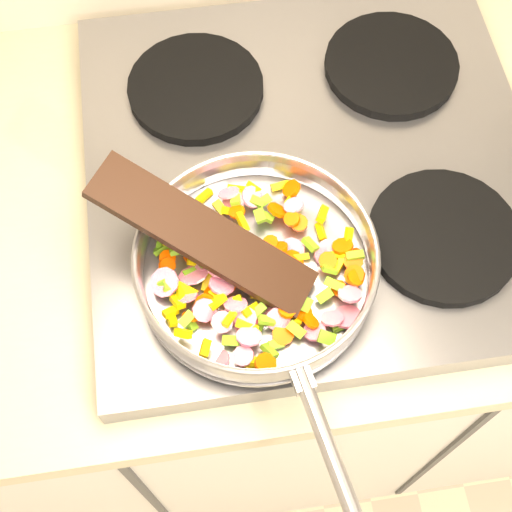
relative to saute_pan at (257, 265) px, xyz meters
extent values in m
cube|color=#939399|center=(0.10, 0.16, -0.07)|extent=(0.60, 0.60, 0.04)
cylinder|color=black|center=(-0.04, 0.02, -0.04)|extent=(0.19, 0.19, 0.02)
cylinder|color=black|center=(0.24, 0.02, -0.04)|extent=(0.19, 0.19, 0.02)
cylinder|color=black|center=(-0.04, 0.30, -0.04)|extent=(0.19, 0.19, 0.02)
cylinder|color=black|center=(0.24, 0.30, -0.04)|extent=(0.19, 0.19, 0.02)
cylinder|color=#9E9EA5|center=(0.00, 0.00, -0.03)|extent=(0.28, 0.28, 0.01)
torus|color=#9E9EA5|center=(0.00, 0.00, 0.00)|extent=(0.32, 0.32, 0.05)
torus|color=#9E9EA5|center=(0.00, 0.00, 0.02)|extent=(0.29, 0.29, 0.01)
cylinder|color=#9E9EA5|center=(0.04, -0.23, 0.01)|extent=(0.05, 0.19, 0.02)
cube|color=#9E9EA5|center=(0.03, -0.15, 0.01)|extent=(0.03, 0.03, 0.02)
cylinder|color=#DD1554|center=(-0.02, 0.10, 0.00)|extent=(0.03, 0.03, 0.02)
cylinder|color=#FF4E00|center=(-0.06, 0.08, -0.01)|extent=(0.02, 0.02, 0.01)
cube|color=#69A61B|center=(-0.01, -0.07, -0.02)|extent=(0.02, 0.03, 0.02)
cube|color=#D8B405|center=(-0.01, -0.02, -0.02)|extent=(0.01, 0.02, 0.01)
cube|color=#D8B405|center=(0.10, -0.01, -0.01)|extent=(0.02, 0.02, 0.01)
cube|color=#D8B405|center=(-0.02, 0.08, -0.01)|extent=(0.03, 0.02, 0.01)
cylinder|color=#DD1554|center=(-0.06, -0.10, -0.02)|extent=(0.04, 0.04, 0.03)
cube|color=#69A61B|center=(0.12, 0.00, 0.00)|extent=(0.02, 0.01, 0.01)
cube|color=#69A61B|center=(0.08, -0.08, -0.02)|extent=(0.02, 0.02, 0.01)
cylinder|color=#DD1554|center=(0.10, -0.05, 0.00)|extent=(0.04, 0.04, 0.02)
cube|color=#69A61B|center=(-0.10, -0.01, 0.00)|extent=(0.01, 0.02, 0.02)
cylinder|color=#DD1554|center=(0.00, -0.05, -0.02)|extent=(0.04, 0.04, 0.01)
cylinder|color=#DD1554|center=(-0.04, 0.00, 0.00)|extent=(0.04, 0.04, 0.02)
cube|color=#D8B405|center=(-0.05, 0.11, -0.02)|extent=(0.02, 0.02, 0.01)
cylinder|color=#FF4E00|center=(0.05, -0.08, -0.01)|extent=(0.03, 0.03, 0.02)
cylinder|color=#DD1554|center=(0.09, 0.02, -0.02)|extent=(0.03, 0.03, 0.01)
cylinder|color=#FF4E00|center=(-0.06, 0.08, -0.01)|extent=(0.03, 0.04, 0.02)
cylinder|color=#DD1554|center=(0.02, -0.02, -0.02)|extent=(0.05, 0.04, 0.03)
cylinder|color=#FF4E00|center=(0.06, 0.05, -0.01)|extent=(0.02, 0.02, 0.01)
cube|color=#69A61B|center=(0.07, 0.02, -0.01)|extent=(0.02, 0.02, 0.01)
cylinder|color=#DD1554|center=(-0.05, -0.06, 0.00)|extent=(0.03, 0.03, 0.02)
cylinder|color=#FF4E00|center=(-0.05, 0.05, -0.02)|extent=(0.03, 0.03, 0.02)
cube|color=#69A61B|center=(-0.01, 0.09, 0.00)|extent=(0.02, 0.02, 0.01)
cylinder|color=#FF4E00|center=(-0.06, -0.04, 0.00)|extent=(0.03, 0.03, 0.03)
cylinder|color=#DD1554|center=(-0.06, 0.08, -0.01)|extent=(0.03, 0.03, 0.02)
cube|color=#D8B405|center=(-0.11, -0.04, -0.01)|extent=(0.02, 0.02, 0.02)
cylinder|color=#FF4E00|center=(-0.07, 0.03, -0.02)|extent=(0.03, 0.03, 0.01)
cube|color=#D8B405|center=(-0.05, -0.04, 0.00)|extent=(0.03, 0.02, 0.01)
cube|color=#69A61B|center=(-0.11, 0.05, -0.02)|extent=(0.02, 0.02, 0.02)
cylinder|color=#DD1554|center=(-0.08, 0.09, -0.01)|extent=(0.03, 0.03, 0.01)
cylinder|color=#DD1554|center=(-0.08, 0.00, -0.01)|extent=(0.05, 0.04, 0.02)
cylinder|color=#DD1554|center=(-0.02, -0.09, 0.00)|extent=(0.04, 0.04, 0.02)
cube|color=#D8B405|center=(-0.03, -0.11, -0.02)|extent=(0.02, 0.03, 0.02)
cylinder|color=#FF4E00|center=(0.11, -0.03, 0.00)|extent=(0.02, 0.02, 0.01)
cylinder|color=#FF4E00|center=(-0.03, 0.02, -0.01)|extent=(0.03, 0.03, 0.02)
cylinder|color=#DD1554|center=(-0.04, -0.02, 0.00)|extent=(0.04, 0.04, 0.02)
cube|color=#69A61B|center=(0.07, -0.05, -0.01)|extent=(0.02, 0.02, 0.02)
cylinder|color=#FF4E00|center=(-0.02, -0.05, -0.01)|extent=(0.03, 0.03, 0.01)
cube|color=#69A61B|center=(-0.09, -0.05, -0.02)|extent=(0.02, 0.02, 0.02)
cylinder|color=#FF4E00|center=(-0.06, 0.06, -0.01)|extent=(0.02, 0.03, 0.02)
cube|color=#D8B405|center=(-0.04, -0.01, -0.01)|extent=(0.02, 0.03, 0.01)
cylinder|color=#DD1554|center=(0.04, -0.03, -0.01)|extent=(0.04, 0.04, 0.01)
cube|color=#D8B405|center=(-0.01, 0.06, 0.00)|extent=(0.02, 0.03, 0.01)
cube|color=#69A61B|center=(-0.10, 0.05, -0.02)|extent=(0.02, 0.02, 0.01)
cube|color=#D8B405|center=(-0.03, 0.09, -0.01)|extent=(0.02, 0.02, 0.01)
cylinder|color=#FF4E00|center=(0.05, 0.05, 0.00)|extent=(0.03, 0.03, 0.01)
cube|color=#69A61B|center=(-0.09, -0.05, -0.01)|extent=(0.02, 0.02, 0.01)
cylinder|color=#DD1554|center=(-0.08, -0.03, -0.01)|extent=(0.03, 0.03, 0.02)
cylinder|color=#FF4E00|center=(0.02, 0.03, 0.00)|extent=(0.03, 0.03, 0.01)
cylinder|color=#DD1554|center=(-0.02, 0.09, -0.01)|extent=(0.03, 0.03, 0.03)
cylinder|color=#DD1554|center=(-0.03, -0.10, -0.01)|extent=(0.03, 0.03, 0.01)
cylinder|color=#FF4E00|center=(-0.06, -0.02, -0.01)|extent=(0.03, 0.03, 0.02)
cube|color=#D8B405|center=(0.03, -0.07, -0.01)|extent=(0.01, 0.02, 0.02)
cylinder|color=#FF4E00|center=(0.11, 0.01, -0.02)|extent=(0.04, 0.03, 0.03)
cylinder|color=#FF4E00|center=(-0.03, 0.00, -0.02)|extent=(0.03, 0.03, 0.01)
cube|color=#D8B405|center=(-0.11, -0.05, -0.01)|extent=(0.02, 0.03, 0.02)
cube|color=#D8B405|center=(-0.09, -0.07, 0.00)|extent=(0.02, 0.02, 0.02)
cube|color=#69A61B|center=(0.06, -0.10, 0.00)|extent=(0.02, 0.02, 0.02)
cube|color=#D8B405|center=(-0.01, 0.10, 0.00)|extent=(0.02, 0.02, 0.01)
cylinder|color=#FF4E00|center=(0.04, 0.01, -0.02)|extent=(0.03, 0.03, 0.02)
cylinder|color=#FF4E00|center=(0.06, 0.10, -0.01)|extent=(0.03, 0.03, 0.02)
cylinder|color=#FF4E00|center=(0.02, -0.08, -0.01)|extent=(0.04, 0.04, 0.01)
cylinder|color=#FF4E00|center=(0.04, 0.07, 0.00)|extent=(0.03, 0.03, 0.02)
cube|color=#D8B405|center=(0.05, 0.11, -0.02)|extent=(0.02, 0.02, 0.01)
cube|color=#D8B405|center=(0.06, 0.08, -0.01)|extent=(0.02, 0.02, 0.02)
cube|color=#D8B405|center=(-0.01, 0.11, -0.01)|extent=(0.03, 0.02, 0.01)
cube|color=#D8B405|center=(-0.01, -0.05, 0.00)|extent=(0.02, 0.02, 0.01)
cylinder|color=#DD1554|center=(0.05, 0.02, -0.02)|extent=(0.04, 0.04, 0.02)
cylinder|color=#FF4E00|center=(0.11, 0.01, -0.01)|extent=(0.03, 0.03, 0.02)
cylinder|color=#FF4E00|center=(-0.01, 0.02, 0.00)|extent=(0.03, 0.03, 0.01)
cylinder|color=#FF4E00|center=(0.11, -0.01, -0.01)|extent=(0.03, 0.03, 0.02)
cube|color=#D8B405|center=(-0.02, -0.07, -0.01)|extent=(0.03, 0.02, 0.02)
cube|color=#D8B405|center=(-0.05, -0.02, -0.01)|extent=(0.03, 0.02, 0.01)
cylinder|color=#FF4E00|center=(0.11, -0.03, 0.00)|extent=(0.03, 0.04, 0.02)
cube|color=#D8B405|center=(-0.04, 0.06, -0.01)|extent=(0.02, 0.02, 0.02)
cylinder|color=#DD1554|center=(0.06, 0.07, 0.00)|extent=(0.03, 0.03, 0.02)
cube|color=#69A61B|center=(0.00, -0.07, 0.00)|extent=(0.02, 0.01, 0.02)
cube|color=#69A61B|center=(0.05, -0.05, -0.01)|extent=(0.02, 0.02, 0.02)
cube|color=#69A61B|center=(0.01, 0.09, -0.01)|extent=(0.02, 0.02, 0.01)
cube|color=#D8B405|center=(-0.04, -0.06, 0.00)|extent=(0.02, 0.02, 0.01)
cube|color=#69A61B|center=(-0.07, 0.01, -0.01)|extent=(0.03, 0.02, 0.01)
cube|color=#D8B405|center=(0.05, 0.01, -0.02)|extent=(0.02, 0.01, 0.01)
cube|color=#D8B405|center=(0.09, 0.04, -0.02)|extent=(0.01, 0.02, 0.01)
cube|color=#69A61B|center=(0.08, -0.04, 0.00)|extent=(0.03, 0.02, 0.01)
cylinder|color=#FF4E00|center=(0.09, -0.04, -0.01)|extent=(0.02, 0.02, 0.01)
cylinder|color=#DD1554|center=(0.00, 0.03, -0.01)|extent=(0.04, 0.04, 0.02)
cube|color=#69A61B|center=(0.02, 0.07, -0.01)|extent=(0.03, 0.02, 0.01)
cylinder|color=#FF4E00|center=(-0.01, 0.08, 0.00)|extent=(0.03, 0.03, 0.01)
cylinder|color=#DD1554|center=(0.01, 0.09, 0.00)|extent=(0.04, 0.04, 0.02)
cube|color=#69A61B|center=(-0.04, 0.06, -0.01)|extent=(0.02, 0.02, 0.01)
cube|color=#D8B405|center=(-0.08, -0.02, -0.01)|extent=(0.03, 0.03, 0.01)
cylinder|color=#DD1554|center=(-0.07, -0.05, 0.00)|extent=(0.04, 0.03, 0.03)
cube|color=#D8B405|center=(0.01, 0.11, -0.01)|extent=(0.02, 0.02, 0.02)
cylinder|color=#DD1554|center=(-0.03, -0.04, 0.00)|extent=(0.04, 0.03, 0.02)
cylinder|color=#DD1554|center=(-0.11, -0.01, 0.00)|extent=(0.05, 0.05, 0.02)
cylinder|color=#DD1554|center=(-0.02, -0.06, -0.02)|extent=(0.04, 0.05, 0.03)
cylinder|color=#FF4E00|center=(0.02, 0.02, -0.02)|extent=(0.03, 0.04, 0.03)
cube|color=#D8B405|center=(0.11, 0.02, -0.01)|extent=(0.02, 0.03, 0.02)
cylinder|color=#FF4E00|center=(0.04, -0.06, -0.01)|extent=(0.03, 0.03, 0.01)
cube|color=#69A61B|center=(-0.01, -0.06, -0.01)|extent=(0.02, 0.02, 0.01)
cube|color=#D8B405|center=(-0.10, 0.04, 0.00)|extent=(0.02, 0.01, 0.02)
cube|color=#D8B405|center=(-0.03, -0.05, -0.01)|extent=(0.02, 0.03, 0.02)
cube|color=#D8B405|center=(-0.08, 0.08, -0.02)|extent=(0.02, 0.02, 0.02)
cube|color=#69A61B|center=(0.01, 0.06, 0.00)|extent=(0.02, 0.02, 0.01)
cylinder|color=#FF4E00|center=(-0.10, 0.03, -0.02)|extent=(0.03, 0.03, 0.01)
cylinder|color=#DD1554|center=(0.08, 0.01, -0.02)|extent=(0.03, 0.03, 0.02)
cylinder|color=#FF4E00|center=(0.03, -0.06, 0.00)|extent=(0.02, 0.02, 0.01)
cylinder|color=#DD1554|center=(-0.06, 0.02, -0.01)|extent=(0.04, 0.04, 0.02)
cylinder|color=#DD1554|center=(0.09, -0.07, -0.02)|extent=(0.05, 0.05, 0.02)
cube|color=#D8B405|center=(-0.01, 0.03, 0.00)|extent=(0.01, 0.02, 0.01)
cube|color=#69A61B|center=(-0.11, 0.00, -0.01)|extent=(0.02, 0.02, 0.02)
cube|color=#D8B405|center=(-0.10, 0.08, -0.01)|extent=(0.02, 0.02, 0.02)
cylinder|color=#FF4E00|center=(-0.08, -0.05, -0.01)|extent=(0.03, 0.02, 0.02)
cylinder|color=#DD1554|center=(0.08, -0.07, -0.01)|extent=(0.04, 0.03, 0.02)
cube|color=#69A61B|center=(-0.04, -0.08, -0.01)|extent=(0.02, 0.02, 0.01)
cylinder|color=#DD1554|center=(-0.02, -0.06, -0.01)|extent=(0.03, 0.03, 0.02)
cube|color=#69A61B|center=(-0.09, 0.03, 0.00)|extent=(0.02, 0.01, 0.01)
cube|color=#69A61B|center=(-0.01, 0.02, 0.00)|extent=(0.02, 0.02, 0.02)
cube|color=#69A61B|center=(0.03, -0.08, -0.01)|extent=(0.02, 0.02, 0.01)
cylinder|color=#DD1554|center=(0.05, -0.09, -0.01)|extent=(0.03, 0.03, 0.01)
cylinder|color=#FF4E00|center=(-0.10, 0.02, -0.02)|extent=(0.03, 0.02, 0.02)
cube|color=#D8B405|center=(-0.09, -0.02, -0.01)|extent=(0.01, 0.03, 0.01)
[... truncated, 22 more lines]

